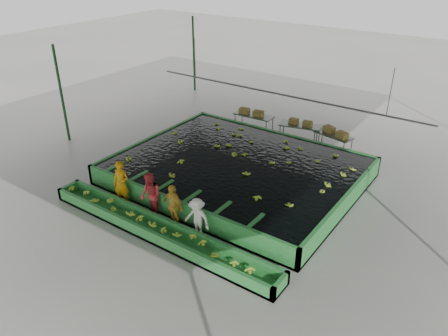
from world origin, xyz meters
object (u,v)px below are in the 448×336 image
Objects in this scene: sorting_trough at (158,230)px; worker_a at (121,183)px; worker_b at (151,196)px; box_stack_left at (251,115)px; box_stack_mid at (300,125)px; worker_c at (173,206)px; flotation_tank at (237,170)px; worker_d at (197,218)px; packing_table_left at (254,123)px; packing_table_mid at (300,133)px; box_stack_right at (335,135)px; packing_table_right at (332,142)px.

worker_a reaches higher than sorting_trough.
box_stack_left is at bearing 119.75° from worker_b.
box_stack_mid is at bearing 87.71° from sorting_trough.
worker_c is 1.27× the size of box_stack_left.
worker_d is (1.17, -4.30, 0.33)m from flotation_tank.
packing_table_mid is (2.71, 0.16, -0.01)m from packing_table_left.
box_stack_left reaches higher than box_stack_right.
worker_b is 1.10m from worker_c.
packing_table_mid is at bearing 3.38° from packing_table_left.
worker_b is 10.10m from box_stack_right.
worker_c is at bearing -75.12° from box_stack_left.
box_stack_left is at bearing -177.59° from box_stack_right.
packing_table_mid is 1.09× the size of packing_table_right.
packing_table_mid is 1.97m from box_stack_right.
flotation_tank is 5.10m from sorting_trough.
sorting_trough is 6.45× the size of worker_d.
packing_table_mid reaches higher than sorting_trough.
box_stack_left is at bearing -177.09° from packing_table_right.
sorting_trough is 5.43× the size of worker_b.
worker_a reaches higher than packing_table_left.
box_stack_right reaches higher than flotation_tank.
worker_c is 1.11m from worker_d.
sorting_trough is at bearing -102.21° from packing_table_right.
worker_a is 10.72m from packing_table_right.
box_stack_left is 4.76m from box_stack_right.
worker_d is at bearing -14.09° from worker_a.
worker_b is at bearing 177.18° from worker_d.
worker_a reaches higher than worker_c.
packing_table_mid is (1.45, 9.57, -0.44)m from worker_b.
worker_d is at bearing -96.40° from packing_table_right.
worker_a is at bearing -91.93° from packing_table_left.
packing_table_mid is 1.83m from packing_table_right.
box_stack_mid is at bearing 3.60° from packing_table_left.
sorting_trough is 1.51m from worker_d.
packing_table_left is at bearing 102.69° from sorting_trough.
packing_table_mid is at bearing 178.32° from box_stack_right.
worker_d is 0.80× the size of packing_table_right.
flotation_tank is at bearing -114.16° from box_stack_right.
flotation_tank is 5.29m from packing_table_mid.
box_stack_mid is (3.03, 9.58, 0.03)m from worker_a.
flotation_tank is at bearing -94.46° from packing_table_mid.
sorting_trough is 4.70× the size of packing_table_mid.
packing_table_left is 4.66m from box_stack_right.
box_stack_left is (-0.12, -0.10, 0.49)m from packing_table_left.
worker_d reaches higher than box_stack_right.
worker_d is at bearing 8.53° from worker_c.
worker_a is 10.73m from box_stack_right.
worker_a is at bearing -91.24° from box_stack_left.
packing_table_left is (-2.36, 9.41, -0.38)m from worker_c.
packing_table_left is (-1.26, 9.41, -0.43)m from worker_b.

